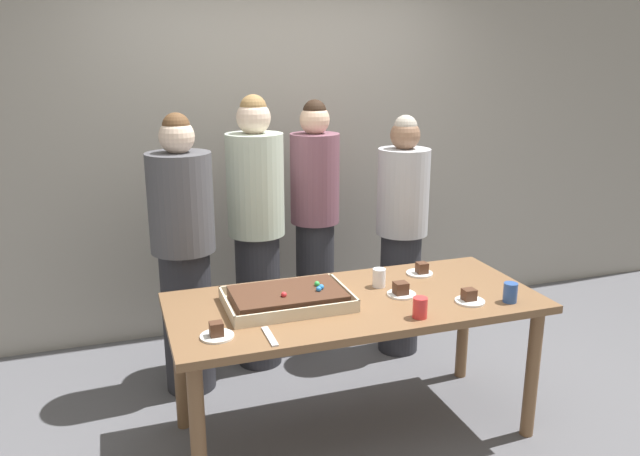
{
  "coord_description": "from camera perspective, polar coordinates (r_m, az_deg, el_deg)",
  "views": [
    {
      "loc": [
        -1.12,
        -2.72,
        1.95
      ],
      "look_at": [
        -0.14,
        0.15,
        1.11
      ],
      "focal_mm": 34.68,
      "sensor_mm": 36.0,
      "label": 1
    }
  ],
  "objects": [
    {
      "name": "person_far_right_suit",
      "position": [
        4.1,
        7.54,
        -0.55
      ],
      "size": [
        0.34,
        0.34,
        1.6
      ],
      "rotation": [
        0.0,
        0.0,
        -2.49
      ],
      "color": "#28282D",
      "rests_on": "ground_plane"
    },
    {
      "name": "sheet_cake",
      "position": [
        3.09,
        -3.01,
        -6.48
      ],
      "size": [
        0.61,
        0.41,
        0.1
      ],
      "color": "beige",
      "rests_on": "party_table"
    },
    {
      "name": "interior_back_panel",
      "position": [
        4.48,
        -4.35,
        9.69
      ],
      "size": [
        8.0,
        0.12,
        3.0
      ],
      "primitive_type": "cube",
      "color": "#9E998E",
      "rests_on": "ground_plane"
    },
    {
      "name": "plated_slice_near_left",
      "position": [
        3.21,
        13.62,
        -6.3
      ],
      "size": [
        0.15,
        0.15,
        0.07
      ],
      "color": "white",
      "rests_on": "party_table"
    },
    {
      "name": "plated_slice_far_right",
      "position": [
        3.56,
        9.27,
        -3.91
      ],
      "size": [
        0.15,
        0.15,
        0.07
      ],
      "color": "white",
      "rests_on": "party_table"
    },
    {
      "name": "person_green_shirt_behind",
      "position": [
        3.88,
        -5.86,
        -0.26
      ],
      "size": [
        0.35,
        0.35,
        1.74
      ],
      "rotation": [
        0.0,
        0.0,
        -1.63
      ],
      "color": "#28282D",
      "rests_on": "ground_plane"
    },
    {
      "name": "plated_slice_far_left",
      "position": [
        3.23,
        7.49,
        -5.77
      ],
      "size": [
        0.15,
        0.15,
        0.07
      ],
      "color": "white",
      "rests_on": "party_table"
    },
    {
      "name": "drink_cup_middle",
      "position": [
        2.97,
        9.22,
        -7.26
      ],
      "size": [
        0.07,
        0.07,
        0.1
      ],
      "primitive_type": "cylinder",
      "color": "red",
      "rests_on": "party_table"
    },
    {
      "name": "party_table",
      "position": [
        3.21,
        3.25,
        -8.06
      ],
      "size": [
        1.89,
        0.83,
        0.76
      ],
      "color": "brown",
      "rests_on": "ground_plane"
    },
    {
      "name": "ground_plane",
      "position": [
        3.53,
        3.08,
        -18.08
      ],
      "size": [
        12.0,
        12.0,
        0.0
      ],
      "primitive_type": "plane",
      "color": "#5B5B60"
    },
    {
      "name": "plated_slice_near_right",
      "position": [
        2.79,
        -9.51,
        -9.51
      ],
      "size": [
        0.15,
        0.15,
        0.07
      ],
      "color": "white",
      "rests_on": "party_table"
    },
    {
      "name": "person_striped_tie_right",
      "position": [
        3.66,
        -12.44,
        -2.36
      ],
      "size": [
        0.37,
        0.37,
        1.66
      ],
      "rotation": [
        0.0,
        0.0,
        -1.04
      ],
      "color": "#28282D",
      "rests_on": "ground_plane"
    },
    {
      "name": "drink_cup_far_end",
      "position": [
        3.26,
        17.15,
        -5.71
      ],
      "size": [
        0.07,
        0.07,
        0.1
      ],
      "primitive_type": "cylinder",
      "color": "#2D5199",
      "rests_on": "party_table"
    },
    {
      "name": "person_serving_front",
      "position": [
        4.13,
        -0.47,
        0.49
      ],
      "size": [
        0.32,
        0.32,
        1.69
      ],
      "rotation": [
        0.0,
        0.0,
        -2.01
      ],
      "color": "#28282D",
      "rests_on": "ground_plane"
    },
    {
      "name": "drink_cup_nearest",
      "position": [
        3.33,
        5.47,
        -4.59
      ],
      "size": [
        0.07,
        0.07,
        0.1
      ],
      "primitive_type": "cylinder",
      "color": "white",
      "rests_on": "party_table"
    },
    {
      "name": "cake_server_utensil",
      "position": [
        2.77,
        -4.66,
        -9.93
      ],
      "size": [
        0.03,
        0.2,
        0.01
      ],
      "primitive_type": "cube",
      "color": "silver",
      "rests_on": "party_table"
    }
  ]
}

